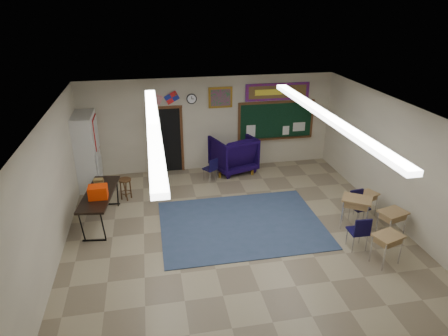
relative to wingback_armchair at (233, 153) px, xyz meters
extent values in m
plane|color=gray|center=(-0.70, -4.15, -0.58)|extent=(9.00, 9.00, 0.00)
cube|color=beige|center=(-0.70, 0.35, 0.92)|extent=(8.00, 0.04, 3.00)
cube|color=beige|center=(-4.70, -4.15, 0.92)|extent=(0.04, 9.00, 3.00)
cube|color=beige|center=(3.30, -4.15, 0.92)|extent=(0.04, 9.00, 3.00)
cube|color=silver|center=(-0.70, -4.15, 2.42)|extent=(8.00, 9.00, 0.04)
cube|color=navy|center=(-0.50, -3.35, -0.57)|extent=(4.00, 3.00, 0.02)
cube|color=black|center=(-2.10, 0.34, 0.47)|extent=(0.95, 0.04, 2.10)
cube|color=white|center=(-2.45, -0.10, 0.45)|extent=(0.35, 0.86, 2.05)
cube|color=#4F2C16|center=(1.50, 0.32, 0.92)|extent=(2.55, 0.05, 1.30)
cube|color=black|center=(1.50, 0.30, 0.92)|extent=(2.40, 0.03, 1.15)
cube|color=#4F2C16|center=(1.50, 0.26, 0.32)|extent=(2.40, 0.12, 0.04)
cube|color=#A50E14|center=(1.50, 0.32, 1.87)|extent=(2.10, 0.04, 0.55)
cube|color=brown|center=(1.50, 0.31, 1.87)|extent=(1.90, 0.03, 0.40)
cube|color=#96691D|center=(-0.35, 0.32, 1.77)|extent=(0.75, 0.05, 0.65)
cube|color=#A51466|center=(-0.35, 0.30, 1.77)|extent=(0.62, 0.03, 0.52)
cylinder|color=black|center=(-1.25, 0.32, 1.77)|extent=(0.32, 0.05, 0.32)
cylinder|color=white|center=(-1.25, 0.30, 1.77)|extent=(0.26, 0.02, 0.26)
cube|color=beige|center=(-4.42, -0.30, 0.52)|extent=(0.55, 1.25, 2.20)
imported|color=black|center=(0.00, 0.00, 0.00)|extent=(1.58, 1.60, 1.16)
cube|color=olive|center=(2.18, -4.01, 0.21)|extent=(0.84, 0.80, 0.05)
cube|color=brown|center=(2.18, -4.01, 0.10)|extent=(0.73, 0.68, 0.14)
cube|color=olive|center=(2.75, -3.51, 0.04)|extent=(0.63, 0.56, 0.04)
cube|color=brown|center=(2.75, -3.51, -0.05)|extent=(0.55, 0.47, 0.11)
cube|color=olive|center=(2.15, -5.44, 0.10)|extent=(0.69, 0.59, 0.04)
cube|color=brown|center=(2.15, -5.44, 0.00)|extent=(0.59, 0.50, 0.12)
cube|color=olive|center=(2.77, -4.61, 0.12)|extent=(0.70, 0.60, 0.04)
cube|color=brown|center=(2.77, -4.61, 0.02)|extent=(0.61, 0.51, 0.12)
cube|color=black|center=(-3.93, -2.55, 0.21)|extent=(0.92, 2.05, 0.05)
cube|color=red|center=(-3.90, -2.82, 0.39)|extent=(0.44, 0.33, 0.31)
cylinder|color=#432714|center=(-3.37, -1.40, 0.01)|extent=(0.34, 0.34, 0.04)
torus|color=#432714|center=(-3.37, -1.40, -0.38)|extent=(0.28, 0.28, 0.02)
camera|label=1|loc=(-2.56, -11.71, 4.72)|focal=32.00mm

